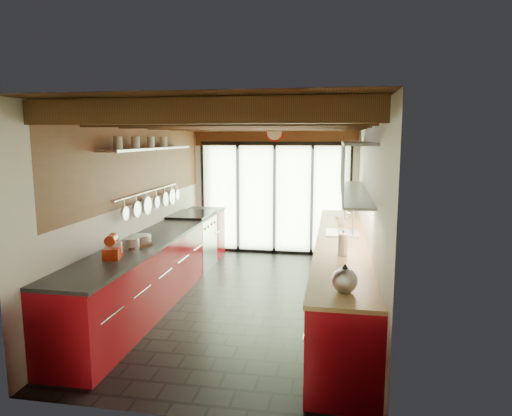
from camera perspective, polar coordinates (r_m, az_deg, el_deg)
name	(u,v)px	position (r m, az deg, el deg)	size (l,w,h in m)	color
ground	(248,300)	(6.52, -1.00, -11.45)	(5.50, 5.50, 0.00)	black
room_shell	(248,183)	(6.15, -1.04, 3.16)	(5.50, 5.50, 5.50)	silver
ceiling_beams	(253,123)	(6.49, -0.41, 10.61)	(3.14, 5.06, 4.90)	#593316
glass_door	(275,169)	(8.80, 2.33, 4.91)	(2.95, 0.10, 2.90)	#C6EAAD
left_counter	(161,264)	(6.73, -11.81, -6.87)	(0.68, 5.00, 0.92)	maroon
range_stove	(192,241)	(8.05, -7.99, -4.11)	(0.66, 0.90, 0.97)	silver
right_counter	(341,273)	(6.27, 10.61, -8.00)	(0.68, 5.00, 0.92)	maroon
sink_assembly	(343,231)	(6.54, 10.82, -2.80)	(0.45, 0.52, 0.43)	silver
upper_cabinets_right	(356,168)	(6.32, 12.36, 4.91)	(0.34, 3.00, 3.00)	silver
left_wall_fixtures	(153,170)	(6.85, -12.78, 4.62)	(0.28, 2.60, 0.96)	silver
stand_mixer	(113,248)	(5.37, -17.42, -4.84)	(0.24, 0.34, 0.28)	#B0260E
pot_large	(131,243)	(5.77, -15.36, -4.27)	(0.20, 0.20, 0.13)	silver
pot_small	(140,239)	(6.00, -14.30, -3.82)	(0.28, 0.28, 0.11)	silver
cutting_board	(135,245)	(5.87, -14.93, -4.52)	(0.26, 0.36, 0.03)	brown
kettle	(345,279)	(4.10, 11.03, -8.69)	(0.29, 0.31, 0.27)	silver
paper_towel	(343,245)	(5.32, 10.82, -4.54)	(0.12, 0.12, 0.30)	white
soap_bottle	(341,219)	(7.10, 10.64, -1.39)	(0.09, 0.09, 0.20)	silver
bowl	(341,217)	(7.70, 10.58, -1.15)	(0.21, 0.21, 0.05)	silver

